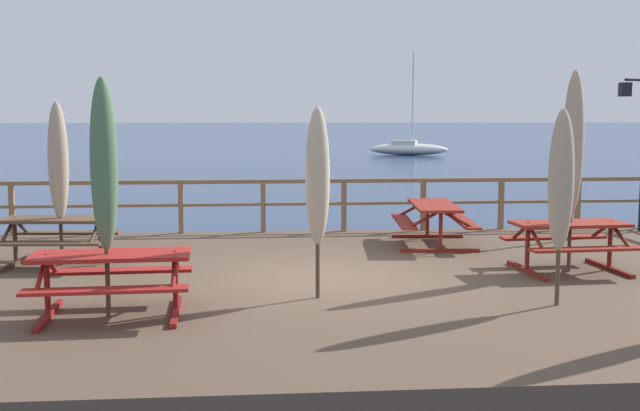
{
  "coord_description": "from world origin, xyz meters",
  "views": [
    {
      "loc": [
        -1.04,
        -11.27,
        3.02
      ],
      "look_at": [
        0.0,
        0.72,
        1.62
      ],
      "focal_mm": 43.54,
      "sensor_mm": 36.0,
      "label": 1
    }
  ],
  "objects_px": {
    "patio_umbrella_short_back": "(58,162)",
    "lamp_post_hooked": "(637,130)",
    "picnic_table_front_right": "(569,236)",
    "picnic_table_back_right": "(112,270)",
    "patio_umbrella_tall_mid_right": "(104,166)",
    "patio_umbrella_short_front": "(318,177)",
    "picnic_table_mid_left": "(57,231)",
    "picnic_table_mid_centre": "(434,215)",
    "sailboat_distant": "(408,148)",
    "patio_umbrella_short_mid": "(573,145)",
    "patio_umbrella_tall_mid_left": "(561,181)"
  },
  "relations": [
    {
      "from": "patio_umbrella_short_mid",
      "to": "lamp_post_hooked",
      "type": "xyz_separation_m",
      "value": [
        2.99,
        3.87,
        0.15
      ]
    },
    {
      "from": "picnic_table_front_right",
      "to": "sailboat_distant",
      "type": "bearing_deg",
      "value": 81.6
    },
    {
      "from": "patio_umbrella_short_mid",
      "to": "sailboat_distant",
      "type": "xyz_separation_m",
      "value": [
        6.89,
        46.66,
        -2.07
      ]
    },
    {
      "from": "patio_umbrella_short_front",
      "to": "patio_umbrella_tall_mid_left",
      "type": "bearing_deg",
      "value": -12.47
    },
    {
      "from": "picnic_table_back_right",
      "to": "patio_umbrella_tall_mid_right",
      "type": "height_order",
      "value": "patio_umbrella_tall_mid_right"
    },
    {
      "from": "picnic_table_back_right",
      "to": "patio_umbrella_short_mid",
      "type": "xyz_separation_m",
      "value": [
        6.56,
        2.12,
        1.4
      ]
    },
    {
      "from": "picnic_table_front_right",
      "to": "picnic_table_back_right",
      "type": "distance_m",
      "value": 6.9
    },
    {
      "from": "picnic_table_back_right",
      "to": "patio_umbrella_tall_mid_left",
      "type": "relative_size",
      "value": 0.77
    },
    {
      "from": "picnic_table_front_right",
      "to": "picnic_table_mid_centre",
      "type": "bearing_deg",
      "value": 120.04
    },
    {
      "from": "patio_umbrella_tall_mid_right",
      "to": "picnic_table_front_right",
      "type": "bearing_deg",
      "value": 18.17
    },
    {
      "from": "picnic_table_mid_centre",
      "to": "sailboat_distant",
      "type": "height_order",
      "value": "sailboat_distant"
    },
    {
      "from": "patio_umbrella_short_front",
      "to": "sailboat_distant",
      "type": "bearing_deg",
      "value": 77.21
    },
    {
      "from": "picnic_table_mid_left",
      "to": "patio_umbrella_tall_mid_left",
      "type": "bearing_deg",
      "value": -25.23
    },
    {
      "from": "picnic_table_front_right",
      "to": "patio_umbrella_short_mid",
      "type": "distance_m",
      "value": 1.41
    },
    {
      "from": "patio_umbrella_short_mid",
      "to": "patio_umbrella_tall_mid_right",
      "type": "relative_size",
      "value": 1.08
    },
    {
      "from": "patio_umbrella_short_front",
      "to": "sailboat_distant",
      "type": "xyz_separation_m",
      "value": [
        10.91,
        48.06,
        -1.7
      ]
    },
    {
      "from": "patio_umbrella_short_back",
      "to": "sailboat_distant",
      "type": "relative_size",
      "value": 0.34
    },
    {
      "from": "picnic_table_mid_centre",
      "to": "lamp_post_hooked",
      "type": "distance_m",
      "value": 4.92
    },
    {
      "from": "patio_umbrella_tall_mid_right",
      "to": "lamp_post_hooked",
      "type": "height_order",
      "value": "lamp_post_hooked"
    },
    {
      "from": "patio_umbrella_short_front",
      "to": "lamp_post_hooked",
      "type": "xyz_separation_m",
      "value": [
        7.01,
        5.28,
        0.51
      ]
    },
    {
      "from": "lamp_post_hooked",
      "to": "patio_umbrella_short_front",
      "type": "bearing_deg",
      "value": -143.01
    },
    {
      "from": "sailboat_distant",
      "to": "patio_umbrella_tall_mid_right",
      "type": "bearing_deg",
      "value": -105.45
    },
    {
      "from": "lamp_post_hooked",
      "to": "patio_umbrella_short_mid",
      "type": "bearing_deg",
      "value": -127.65
    },
    {
      "from": "patio_umbrella_short_mid",
      "to": "picnic_table_back_right",
      "type": "bearing_deg",
      "value": -162.07
    },
    {
      "from": "picnic_table_mid_left",
      "to": "patio_umbrella_short_mid",
      "type": "relative_size",
      "value": 0.6
    },
    {
      "from": "patio_umbrella_short_back",
      "to": "lamp_post_hooked",
      "type": "bearing_deg",
      "value": 13.69
    },
    {
      "from": "picnic_table_mid_centre",
      "to": "picnic_table_mid_left",
      "type": "distance_m",
      "value": 6.65
    },
    {
      "from": "picnic_table_front_right",
      "to": "patio_umbrella_tall_mid_right",
      "type": "height_order",
      "value": "patio_umbrella_tall_mid_right"
    },
    {
      "from": "picnic_table_mid_centre",
      "to": "lamp_post_hooked",
      "type": "relative_size",
      "value": 0.66
    },
    {
      "from": "patio_umbrella_short_back",
      "to": "lamp_post_hooked",
      "type": "height_order",
      "value": "lamp_post_hooked"
    },
    {
      "from": "picnic_table_back_right",
      "to": "patio_umbrella_short_front",
      "type": "xyz_separation_m",
      "value": [
        2.54,
        0.72,
        1.04
      ]
    },
    {
      "from": "picnic_table_front_right",
      "to": "patio_umbrella_tall_mid_right",
      "type": "xyz_separation_m",
      "value": [
        -6.61,
        -2.17,
        1.26
      ]
    },
    {
      "from": "picnic_table_mid_centre",
      "to": "patio_umbrella_short_mid",
      "type": "distance_m",
      "value": 3.34
    },
    {
      "from": "picnic_table_front_right",
      "to": "sailboat_distant",
      "type": "xyz_separation_m",
      "value": [
        6.88,
        46.64,
        -0.66
      ]
    },
    {
      "from": "patio_umbrella_short_front",
      "to": "picnic_table_back_right",
      "type": "bearing_deg",
      "value": -164.21
    },
    {
      "from": "patio_umbrella_short_front",
      "to": "patio_umbrella_tall_mid_right",
      "type": "bearing_deg",
      "value": -163.92
    },
    {
      "from": "patio_umbrella_short_mid",
      "to": "patio_umbrella_short_front",
      "type": "height_order",
      "value": "patio_umbrella_short_mid"
    },
    {
      "from": "picnic_table_mid_centre",
      "to": "lamp_post_hooked",
      "type": "xyz_separation_m",
      "value": [
        4.5,
        1.24,
        1.55
      ]
    },
    {
      "from": "lamp_post_hooked",
      "to": "picnic_table_back_right",
      "type": "bearing_deg",
      "value": -147.86
    },
    {
      "from": "picnic_table_back_right",
      "to": "patio_umbrella_short_front",
      "type": "relative_size",
      "value": 0.76
    },
    {
      "from": "picnic_table_mid_left",
      "to": "patio_umbrella_short_mid",
      "type": "bearing_deg",
      "value": -8.7
    },
    {
      "from": "picnic_table_mid_left",
      "to": "patio_umbrella_short_back",
      "type": "distance_m",
      "value": 1.12
    },
    {
      "from": "patio_umbrella_short_front",
      "to": "picnic_table_front_right",
      "type": "bearing_deg",
      "value": 19.48
    },
    {
      "from": "patio_umbrella_tall_mid_left",
      "to": "sailboat_distant",
      "type": "relative_size",
      "value": 0.32
    },
    {
      "from": "picnic_table_mid_left",
      "to": "sailboat_distant",
      "type": "xyz_separation_m",
      "value": [
        14.89,
        45.43,
        -0.66
      ]
    },
    {
      "from": "patio_umbrella_short_mid",
      "to": "picnic_table_front_right",
      "type": "bearing_deg",
      "value": 76.69
    },
    {
      "from": "picnic_table_mid_centre",
      "to": "lamp_post_hooked",
      "type": "height_order",
      "value": "lamp_post_hooked"
    },
    {
      "from": "patio_umbrella_tall_mid_left",
      "to": "patio_umbrella_tall_mid_right",
      "type": "bearing_deg",
      "value": -179.17
    },
    {
      "from": "patio_umbrella_short_back",
      "to": "lamp_post_hooked",
      "type": "distance_m",
      "value": 11.26
    },
    {
      "from": "picnic_table_back_right",
      "to": "patio_umbrella_short_back",
      "type": "distance_m",
      "value": 3.78
    }
  ]
}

